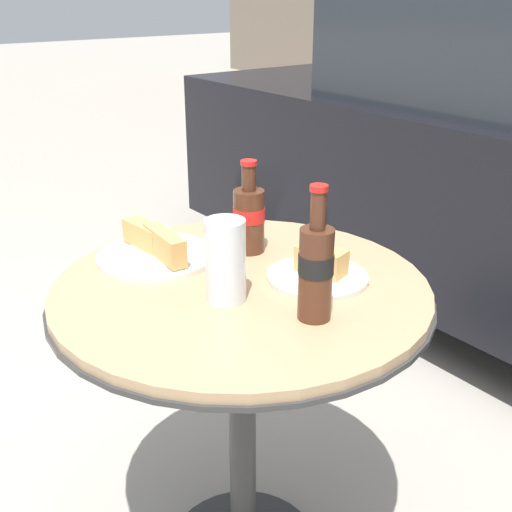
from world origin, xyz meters
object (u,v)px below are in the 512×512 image
at_px(drinking_glass, 226,264).
at_px(lunch_plate_near, 319,272).
at_px(cola_bottle_left, 249,217).
at_px(cola_bottle_right, 316,268).
at_px(bistro_table, 242,342).
at_px(lunch_plate_far, 156,250).

height_order(drinking_glass, lunch_plate_near, drinking_glass).
bearing_deg(cola_bottle_left, lunch_plate_near, 5.70).
height_order(cola_bottle_left, drinking_glass, cola_bottle_left).
relative_size(cola_bottle_left, cola_bottle_right, 0.84).
relative_size(bistro_table, cola_bottle_right, 3.10).
relative_size(cola_bottle_right, lunch_plate_near, 1.21).
xyz_separation_m(cola_bottle_left, cola_bottle_right, (0.32, -0.09, 0.02)).
bearing_deg(lunch_plate_near, drinking_glass, -101.64).
distance_m(drinking_glass, lunch_plate_near, 0.21).
xyz_separation_m(cola_bottle_left, lunch_plate_far, (-0.09, -0.19, -0.06)).
distance_m(cola_bottle_right, drinking_glass, 0.18).
relative_size(drinking_glass, lunch_plate_far, 0.62).
relative_size(bistro_table, lunch_plate_far, 2.97).
distance_m(bistro_table, cola_bottle_left, 0.28).
bearing_deg(lunch_plate_far, drinking_glass, 2.15).
relative_size(bistro_table, drinking_glass, 4.81).
bearing_deg(bistro_table, cola_bottle_right, 6.17).
xyz_separation_m(lunch_plate_near, lunch_plate_far, (-0.29, -0.21, 0.00)).
distance_m(bistro_table, drinking_glass, 0.22).
xyz_separation_m(drinking_glass, lunch_plate_far, (-0.25, -0.01, -0.05)).
distance_m(cola_bottle_right, lunch_plate_far, 0.43).
distance_m(cola_bottle_left, lunch_plate_near, 0.22).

